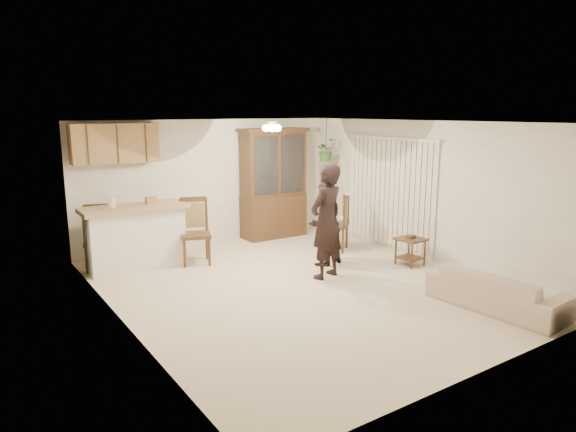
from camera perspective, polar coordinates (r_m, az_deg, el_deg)
floor at (r=8.08m, az=1.66°, el=-7.67°), size 6.50×6.50×0.00m
ceiling at (r=7.62m, az=1.77°, el=10.36°), size 5.50×6.50×0.02m
wall_back at (r=10.53m, az=-8.64°, el=3.76°), size 5.50×0.02×2.50m
wall_front at (r=5.51m, az=21.80°, el=-4.14°), size 5.50×0.02×2.50m
wall_left at (r=6.58m, az=-18.19°, el=-1.41°), size 0.02×6.50×2.50m
wall_right at (r=9.59m, az=15.22°, el=2.72°), size 0.02×6.50×2.50m
breakfast_bar at (r=9.19m, az=-16.54°, el=-2.51°), size 1.60×0.55×1.00m
bar_top at (r=9.08m, az=-16.74°, el=0.86°), size 1.75×0.70×0.08m
upper_cabinets at (r=9.63m, az=-18.69°, el=7.64°), size 1.50×0.34×0.70m
vertical_blinds at (r=10.19m, az=11.22°, el=2.56°), size 0.06×2.30×2.10m
ceiling_fixture at (r=8.73m, az=-1.80°, el=9.87°), size 0.36×0.36×0.20m
hanging_plant at (r=10.95m, az=4.25°, el=7.32°), size 0.43×0.37×0.48m
plant_cord at (r=10.93m, az=4.27°, el=9.02°), size 0.01×0.01×0.65m
sofa at (r=7.60m, az=22.23°, el=-6.91°), size 0.85×1.92×0.73m
adult at (r=8.23m, az=4.27°, el=-0.81°), size 0.75×0.60×1.80m
child at (r=8.98m, az=4.07°, el=-1.22°), size 0.74×0.62×1.35m
china_hutch at (r=10.89m, az=-1.62°, el=3.57°), size 1.47×0.59×2.31m
side_table at (r=9.27m, az=13.43°, el=-3.81°), size 0.47×0.47×0.54m
chair_bar at (r=9.32m, az=-20.18°, el=-3.76°), size 0.60×0.60×1.10m
chair_hutch_left at (r=9.24m, az=-10.20°, el=-3.23°), size 0.66×0.66×1.16m
chair_hutch_right at (r=10.01m, az=5.16°, el=-1.98°), size 0.71×0.71×1.14m
controller_adult at (r=7.89m, az=6.90°, el=2.49°), size 0.09×0.17×0.05m
controller_child at (r=8.72m, az=5.76°, el=-0.15°), size 0.06×0.13×0.04m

